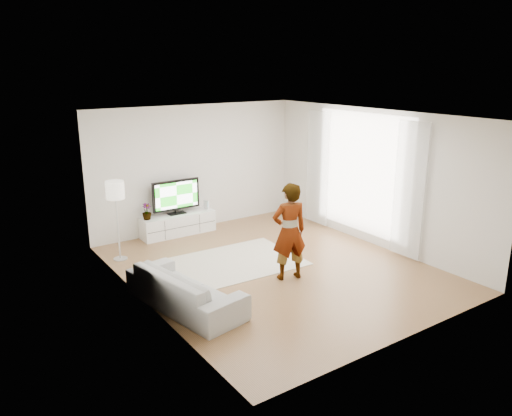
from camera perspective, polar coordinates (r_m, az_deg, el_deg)
floor at (r=9.31m, az=2.11°, el=-6.89°), size 6.00×6.00×0.00m
ceiling at (r=8.62m, az=2.30°, el=10.53°), size 6.00×6.00×0.00m
wall_left at (r=7.69m, az=-12.94°, el=-1.19°), size 0.02×6.00×2.80m
wall_right at (r=10.51m, az=13.25°, el=3.37°), size 0.02×6.00×2.80m
wall_back at (r=11.35m, az=-6.86°, el=4.61°), size 5.00×0.02×2.80m
wall_front at (r=6.80m, az=17.44°, el=-3.82°), size 5.00×0.02×2.80m
window at (r=10.68m, az=12.02°, el=3.92°), size 0.01×2.60×2.50m
curtain_near at (r=9.82m, az=17.11°, el=1.91°), size 0.04×0.70×2.60m
curtain_far at (r=11.56m, az=7.07°, el=4.55°), size 0.04×0.70×2.60m
media_console at (r=11.17m, az=-8.91°, el=-1.84°), size 1.67×0.47×0.47m
television at (r=11.02m, az=-9.12°, el=1.40°), size 1.09×0.21×0.76m
game_console at (r=11.39m, az=-5.68°, el=0.38°), size 0.08×0.15×0.20m
potted_plant at (r=10.79m, az=-12.39°, el=-0.39°), size 0.24×0.24×0.35m
rug at (r=9.57m, az=-2.43°, el=-6.21°), size 2.49×1.84×0.01m
player at (r=8.59m, az=3.82°, el=-2.70°), size 0.71×0.55×1.72m
sofa at (r=7.86m, az=-8.10°, el=-9.09°), size 1.20×2.22×0.61m
floor_lamp at (r=9.68m, az=-15.79°, el=1.60°), size 0.34×0.34×1.55m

